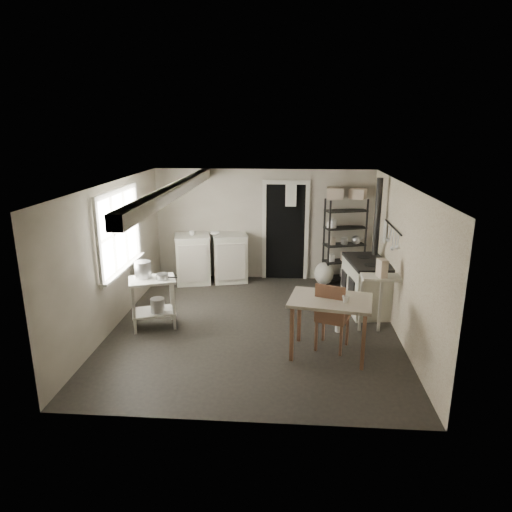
# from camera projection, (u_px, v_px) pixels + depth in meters

# --- Properties ---
(floor) EXTENTS (5.00, 5.00, 0.00)m
(floor) POSITION_uv_depth(u_px,v_px,m) (255.00, 326.00, 7.41)
(floor) COLOR black
(floor) RESTS_ON ground
(ceiling) EXTENTS (5.00, 5.00, 0.00)m
(ceiling) POSITION_uv_depth(u_px,v_px,m) (255.00, 184.00, 6.78)
(ceiling) COLOR beige
(ceiling) RESTS_ON wall_back
(wall_back) EXTENTS (4.50, 0.02, 2.30)m
(wall_back) POSITION_uv_depth(u_px,v_px,m) (264.00, 225.00, 9.49)
(wall_back) COLOR #ABA392
(wall_back) RESTS_ON ground
(wall_front) EXTENTS (4.50, 0.02, 2.30)m
(wall_front) POSITION_uv_depth(u_px,v_px,m) (236.00, 326.00, 4.70)
(wall_front) COLOR #ABA392
(wall_front) RESTS_ON ground
(wall_left) EXTENTS (0.02, 5.00, 2.30)m
(wall_left) POSITION_uv_depth(u_px,v_px,m) (114.00, 255.00, 7.26)
(wall_left) COLOR #ABA392
(wall_left) RESTS_ON ground
(wall_right) EXTENTS (0.02, 5.00, 2.30)m
(wall_right) POSITION_uv_depth(u_px,v_px,m) (402.00, 261.00, 6.93)
(wall_right) COLOR #ABA392
(wall_right) RESTS_ON ground
(window) EXTENTS (0.12, 1.76, 1.28)m
(window) POSITION_uv_depth(u_px,v_px,m) (118.00, 231.00, 7.35)
(window) COLOR beige
(window) RESTS_ON wall_left
(doorway) EXTENTS (0.96, 0.10, 2.08)m
(doorway) POSITION_uv_depth(u_px,v_px,m) (285.00, 233.00, 9.47)
(doorway) COLOR beige
(doorway) RESTS_ON ground
(ceiling_beam) EXTENTS (0.18, 5.00, 0.18)m
(ceiling_beam) POSITION_uv_depth(u_px,v_px,m) (176.00, 190.00, 6.89)
(ceiling_beam) COLOR beige
(ceiling_beam) RESTS_ON ceiling
(wallpaper_panel) EXTENTS (0.01, 5.00, 2.30)m
(wallpaper_panel) POSITION_uv_depth(u_px,v_px,m) (401.00, 261.00, 6.93)
(wallpaper_panel) COLOR beige
(wallpaper_panel) RESTS_ON wall_right
(utensil_rail) EXTENTS (0.06, 1.20, 0.44)m
(utensil_rail) POSITION_uv_depth(u_px,v_px,m) (392.00, 227.00, 7.40)
(utensil_rail) COLOR #B8B8BA
(utensil_rail) RESTS_ON wall_right
(prep_table) EXTENTS (0.84, 0.72, 0.81)m
(prep_table) POSITION_uv_depth(u_px,v_px,m) (153.00, 303.00, 7.29)
(prep_table) COLOR beige
(prep_table) RESTS_ON ground
(stockpot) EXTENTS (0.30, 0.30, 0.28)m
(stockpot) POSITION_uv_depth(u_px,v_px,m) (143.00, 270.00, 7.20)
(stockpot) COLOR #B8B8BA
(stockpot) RESTS_ON prep_table
(saucepan) EXTENTS (0.23, 0.23, 0.11)m
(saucepan) POSITION_uv_depth(u_px,v_px,m) (162.00, 277.00, 7.15)
(saucepan) COLOR #B8B8BA
(saucepan) RESTS_ON prep_table
(bucket) EXTENTS (0.24, 0.24, 0.24)m
(bucket) POSITION_uv_depth(u_px,v_px,m) (158.00, 306.00, 7.24)
(bucket) COLOR #B8B8BA
(bucket) RESTS_ON prep_table
(base_cabinets) EXTENTS (1.63, 0.98, 1.00)m
(base_cabinets) POSITION_uv_depth(u_px,v_px,m) (212.00, 260.00, 9.45)
(base_cabinets) COLOR beige
(base_cabinets) RESTS_ON ground
(mixing_bowl) EXTENTS (0.34, 0.34, 0.07)m
(mixing_bowl) POSITION_uv_depth(u_px,v_px,m) (215.00, 237.00, 9.28)
(mixing_bowl) COLOR white
(mixing_bowl) RESTS_ON base_cabinets
(counter_cup) EXTENTS (0.12, 0.12, 0.09)m
(counter_cup) POSITION_uv_depth(u_px,v_px,m) (192.00, 237.00, 9.23)
(counter_cup) COLOR white
(counter_cup) RESTS_ON base_cabinets
(shelf_rack) EXTENTS (0.88, 0.55, 1.74)m
(shelf_rack) POSITION_uv_depth(u_px,v_px,m) (345.00, 238.00, 9.24)
(shelf_rack) COLOR black
(shelf_rack) RESTS_ON ground
(shelf_jar) EXTENTS (0.10, 0.10, 0.19)m
(shelf_jar) POSITION_uv_depth(u_px,v_px,m) (330.00, 218.00, 9.10)
(shelf_jar) COLOR white
(shelf_jar) RESTS_ON shelf_rack
(storage_box_a) EXTENTS (0.34, 0.30, 0.22)m
(storage_box_a) POSITION_uv_depth(u_px,v_px,m) (335.00, 185.00, 8.95)
(storage_box_a) COLOR beige
(storage_box_a) RESTS_ON shelf_rack
(storage_box_b) EXTENTS (0.38, 0.37, 0.19)m
(storage_box_b) POSITION_uv_depth(u_px,v_px,m) (358.00, 186.00, 8.97)
(storage_box_b) COLOR beige
(storage_box_b) RESTS_ON shelf_rack
(stove) EXTENTS (0.78, 1.22, 0.90)m
(stove) POSITION_uv_depth(u_px,v_px,m) (366.00, 286.00, 7.97)
(stove) COLOR beige
(stove) RESTS_ON ground
(stovepipe) EXTENTS (0.13, 0.13, 1.54)m
(stovepipe) POSITION_uv_depth(u_px,v_px,m) (377.00, 217.00, 8.01)
(stovepipe) COLOR black
(stovepipe) RESTS_ON stove
(side_ledge) EXTENTS (0.61, 0.33, 0.92)m
(side_ledge) POSITION_uv_depth(u_px,v_px,m) (379.00, 306.00, 7.12)
(side_ledge) COLOR beige
(side_ledge) RESTS_ON ground
(oats_box) EXTENTS (0.16, 0.21, 0.28)m
(oats_box) POSITION_uv_depth(u_px,v_px,m) (382.00, 271.00, 6.91)
(oats_box) COLOR beige
(oats_box) RESTS_ON side_ledge
(work_table) EXTENTS (1.23, 0.97, 0.84)m
(work_table) POSITION_uv_depth(u_px,v_px,m) (329.00, 330.00, 6.39)
(work_table) COLOR beige
(work_table) RESTS_ON ground
(table_cup) EXTENTS (0.12, 0.12, 0.09)m
(table_cup) POSITION_uv_depth(u_px,v_px,m) (345.00, 305.00, 6.16)
(table_cup) COLOR white
(table_cup) RESTS_ON work_table
(chair) EXTENTS (0.56, 0.57, 1.03)m
(chair) POSITION_uv_depth(u_px,v_px,m) (333.00, 317.00, 6.55)
(chair) COLOR brown
(chair) RESTS_ON ground
(flour_sack) EXTENTS (0.39, 0.34, 0.47)m
(flour_sack) POSITION_uv_depth(u_px,v_px,m) (324.00, 273.00, 9.29)
(flour_sack) COLOR silver
(flour_sack) RESTS_ON ground
(floor_crock) EXTENTS (0.11, 0.11, 0.13)m
(floor_crock) POSITION_uv_depth(u_px,v_px,m) (338.00, 327.00, 7.20)
(floor_crock) COLOR white
(floor_crock) RESTS_ON ground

